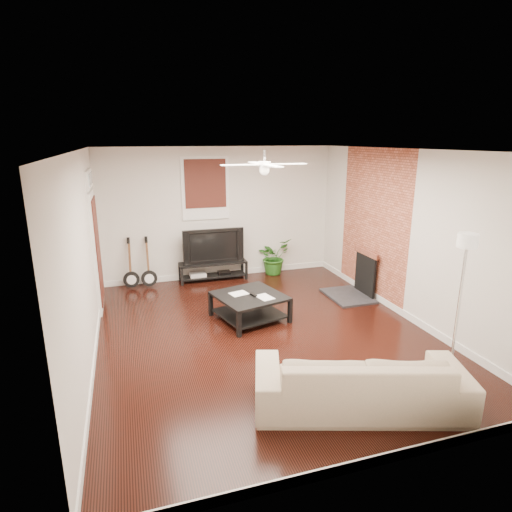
{
  "coord_description": "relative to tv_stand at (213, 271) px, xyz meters",
  "views": [
    {
      "loc": [
        -1.93,
        -5.8,
        2.96
      ],
      "look_at": [
        0.0,
        0.4,
        1.15
      ],
      "focal_mm": 29.75,
      "sensor_mm": 36.0,
      "label": 1
    }
  ],
  "objects": [
    {
      "name": "tv",
      "position": [
        0.0,
        0.02,
        0.57
      ],
      "size": [
        1.29,
        0.17,
        0.74
      ],
      "primitive_type": "imported",
      "color": "black",
      "rests_on": "tv_stand"
    },
    {
      "name": "coffee_table",
      "position": [
        0.16,
        -2.2,
        0.02
      ],
      "size": [
        1.27,
        1.27,
        0.44
      ],
      "primitive_type": "cube",
      "rotation": [
        0.0,
        0.0,
        0.26
      ],
      "color": "black",
      "rests_on": "floor"
    },
    {
      "name": "guitar_right",
      "position": [
        -1.35,
        -0.06,
        0.32
      ],
      "size": [
        0.33,
        0.24,
        1.05
      ],
      "primitive_type": null,
      "rotation": [
        0.0,
        0.0,
        -0.03
      ],
      "color": "black",
      "rests_on": "floor"
    },
    {
      "name": "fireplace",
      "position": [
        2.42,
        -1.78,
        0.26
      ],
      "size": [
        0.8,
        1.1,
        0.92
      ],
      "primitive_type": "cube",
      "color": "black",
      "rests_on": "floor"
    },
    {
      "name": "guitar_left",
      "position": [
        -1.7,
        -0.03,
        0.32
      ],
      "size": [
        0.35,
        0.27,
        1.05
      ],
      "primitive_type": null,
      "rotation": [
        0.0,
        0.0,
        -0.14
      ],
      "color": "black",
      "rests_on": "floor"
    },
    {
      "name": "window_back",
      "position": [
        -0.08,
        0.19,
        1.75
      ],
      "size": [
        1.0,
        0.06,
        1.3
      ],
      "primitive_type": "cube",
      "color": "#39150F",
      "rests_on": "wall_back"
    },
    {
      "name": "ceiling_fan",
      "position": [
        0.22,
        -2.78,
        2.4
      ],
      "size": [
        1.24,
        1.24,
        0.32
      ],
      "primitive_type": null,
      "color": "white",
      "rests_on": "ceiling"
    },
    {
      "name": "potted_plant",
      "position": [
        1.39,
        0.04,
        0.2
      ],
      "size": [
        0.94,
        0.9,
        0.8
      ],
      "primitive_type": "imported",
      "rotation": [
        0.0,
        0.0,
        0.53
      ],
      "color": "#255F1B",
      "rests_on": "floor"
    },
    {
      "name": "sofa",
      "position": [
        0.67,
        -4.89,
        0.14
      ],
      "size": [
        2.52,
        1.59,
        0.69
      ],
      "primitive_type": "imported",
      "rotation": [
        0.0,
        0.0,
        2.83
      ],
      "color": "tan",
      "rests_on": "floor"
    },
    {
      "name": "door_left",
      "position": [
        -2.24,
        -0.88,
        1.05
      ],
      "size": [
        0.08,
        1.0,
        2.5
      ],
      "primitive_type": "cube",
      "color": "white",
      "rests_on": "wall_left"
    },
    {
      "name": "room",
      "position": [
        0.22,
        -2.78,
        1.2
      ],
      "size": [
        5.01,
        6.01,
        2.81
      ],
      "color": "black",
      "rests_on": "ground"
    },
    {
      "name": "brick_accent",
      "position": [
        2.71,
        -1.78,
        1.2
      ],
      "size": [
        0.02,
        2.2,
        2.8
      ],
      "primitive_type": "cube",
      "color": "#9D4A32",
      "rests_on": "floor"
    },
    {
      "name": "floor_lamp",
      "position": [
        2.02,
        -4.79,
        0.76
      ],
      "size": [
        0.4,
        0.4,
        1.92
      ],
      "primitive_type": null,
      "rotation": [
        0.0,
        0.0,
        -0.31
      ],
      "color": "silver",
      "rests_on": "floor"
    },
    {
      "name": "tv_stand",
      "position": [
        0.0,
        0.0,
        0.0
      ],
      "size": [
        1.44,
        0.38,
        0.4
      ],
      "primitive_type": "cube",
      "color": "black",
      "rests_on": "floor"
    }
  ]
}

